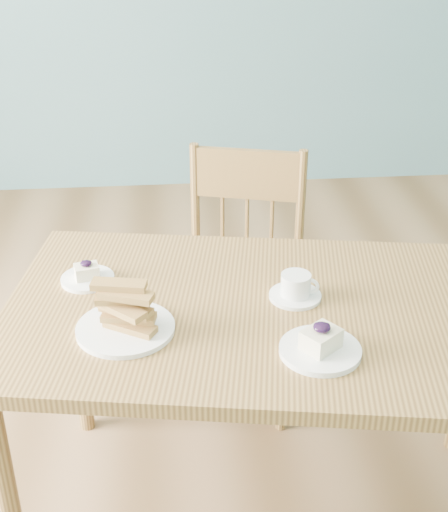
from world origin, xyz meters
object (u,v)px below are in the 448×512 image
object	(u,v)px
biscotti_plate	(125,316)
coffee_cup	(296,288)
cheesecake_plate_far	(87,276)
cheesecake_plate_near	(320,346)
dining_chair	(241,280)
dining_table	(271,332)

from	to	relation	value
biscotti_plate	coffee_cup	bearing A→B (deg)	14.55
cheesecake_plate_far	coffee_cup	distance (m)	0.54
cheesecake_plate_near	coffee_cup	world-z (taller)	cheesecake_plate_near
dining_chair	cheesecake_plate_near	world-z (taller)	dining_chair
cheesecake_plate_far	coffee_cup	bearing A→B (deg)	-14.00
coffee_cup	dining_chair	bearing A→B (deg)	115.37
cheesecake_plate_far	biscotti_plate	world-z (taller)	biscotti_plate
coffee_cup	biscotti_plate	xyz separation A→B (m)	(-0.42, -0.11, 0.01)
biscotti_plate	dining_table	bearing A→B (deg)	10.56
cheesecake_plate_far	coffee_cup	xyz separation A→B (m)	(0.53, -0.13, 0.01)
cheesecake_plate_near	cheesecake_plate_far	size ratio (longest dim) A/B	1.32
dining_chair	biscotti_plate	distance (m)	0.80
cheesecake_plate_far	biscotti_plate	xyz separation A→B (m)	(0.11, -0.24, 0.03)
cheesecake_plate_near	dining_chair	bearing A→B (deg)	96.41
dining_table	biscotti_plate	world-z (taller)	biscotti_plate
dining_chair	coffee_cup	xyz separation A→B (m)	(0.07, -0.54, 0.29)
dining_chair	coffee_cup	world-z (taller)	dining_chair
cheesecake_plate_near	biscotti_plate	bearing A→B (deg)	163.77
dining_table	coffee_cup	world-z (taller)	coffee_cup
dining_chair	cheesecake_plate_near	size ratio (longest dim) A/B	4.72
dining_chair	cheesecake_plate_near	distance (m)	0.83
dining_table	cheesecake_plate_far	xyz separation A→B (m)	(-0.46, 0.17, 0.09)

